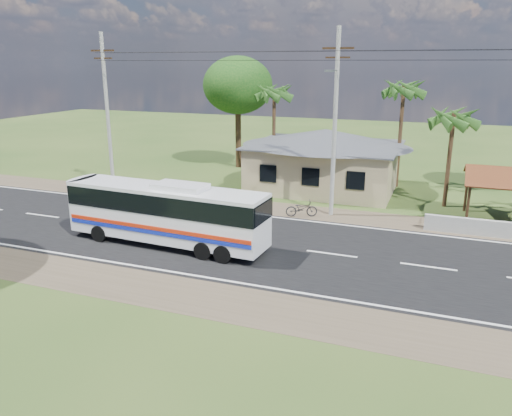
% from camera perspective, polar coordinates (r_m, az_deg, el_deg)
% --- Properties ---
extents(ground, '(120.00, 120.00, 0.00)m').
position_cam_1_polar(ground, '(26.02, -1.09, -4.01)').
color(ground, '#284418').
rests_on(ground, ground).
extents(road, '(120.00, 16.00, 0.03)m').
position_cam_1_polar(road, '(26.02, -1.09, -3.99)').
color(road, black).
rests_on(road, ground).
extents(house, '(12.40, 10.00, 5.00)m').
position_cam_1_polar(house, '(37.09, 7.89, 6.23)').
color(house, tan).
rests_on(house, ground).
extents(concrete_barrier, '(7.00, 0.30, 0.90)m').
position_cam_1_polar(concrete_barrier, '(29.64, 25.42, -2.16)').
color(concrete_barrier, '#9E9E99').
rests_on(concrete_barrier, ground).
extents(utility_poles, '(32.80, 2.22, 11.00)m').
position_cam_1_polar(utility_poles, '(30.00, 8.38, 9.89)').
color(utility_poles, '#9E9E99').
rests_on(utility_poles, ground).
extents(palm_near, '(2.80, 2.80, 6.70)m').
position_cam_1_polar(palm_near, '(33.79, 21.66, 9.54)').
color(palm_near, '#47301E').
rests_on(palm_near, ground).
extents(palm_mid, '(2.80, 2.80, 8.20)m').
position_cam_1_polar(palm_mid, '(38.30, 16.54, 12.85)').
color(palm_mid, '#47301E').
rests_on(palm_mid, ground).
extents(palm_far, '(2.80, 2.80, 7.70)m').
position_cam_1_polar(palm_far, '(40.87, 2.10, 12.99)').
color(palm_far, '#47301E').
rests_on(palm_far, ground).
extents(tree_behind_house, '(6.00, 6.00, 9.61)m').
position_cam_1_polar(tree_behind_house, '(44.13, -2.10, 13.81)').
color(tree_behind_house, '#47301E').
rests_on(tree_behind_house, ground).
extents(coach_bus, '(10.78, 2.80, 3.32)m').
position_cam_1_polar(coach_bus, '(25.55, -10.21, -0.17)').
color(coach_bus, silver).
rests_on(coach_bus, ground).
extents(motorcycle, '(2.02, 1.35, 1.01)m').
position_cam_1_polar(motorcycle, '(30.40, 5.22, -0.06)').
color(motorcycle, black).
rests_on(motorcycle, ground).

